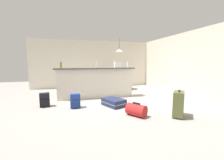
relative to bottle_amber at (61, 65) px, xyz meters
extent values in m
cube|color=gray|center=(1.64, -0.59, -1.27)|extent=(13.00, 13.00, 0.05)
cube|color=silver|center=(1.64, 2.46, 0.00)|extent=(6.60, 0.10, 2.50)
cube|color=silver|center=(4.69, -0.29, 0.00)|extent=(0.10, 6.00, 2.50)
cube|color=silver|center=(1.23, -0.09, -0.70)|extent=(2.80, 0.20, 1.09)
cube|color=#4C4C51|center=(1.23, -0.09, -0.13)|extent=(2.96, 0.40, 0.05)
cylinder|color=#9E661E|center=(0.00, 0.00, 0.00)|extent=(0.06, 0.06, 0.21)
cylinder|color=silver|center=(1.26, -0.05, 0.02)|extent=(0.06, 0.06, 0.26)
cylinder|color=silver|center=(2.48, -0.14, 0.00)|extent=(0.07, 0.07, 0.21)
cube|color=silver|center=(2.07, -0.15, 0.00)|extent=(0.26, 0.18, 0.22)
cube|color=#4C331E|center=(2.60, 1.38, -0.53)|extent=(1.10, 0.80, 0.04)
cylinder|color=#4C331E|center=(2.11, 1.04, -0.90)|extent=(0.06, 0.06, 0.70)
cylinder|color=#4C331E|center=(3.09, 1.04, -0.90)|extent=(0.06, 0.06, 0.70)
cylinder|color=#4C331E|center=(2.11, 1.72, -0.90)|extent=(0.06, 0.06, 0.70)
cylinder|color=#4C331E|center=(3.09, 1.72, -0.90)|extent=(0.06, 0.06, 0.70)
cube|color=#9E754C|center=(2.53, 0.73, -0.82)|extent=(0.42, 0.42, 0.04)
cube|color=#9E754C|center=(2.52, 0.91, -0.56)|extent=(0.40, 0.06, 0.48)
cylinder|color=#9E754C|center=(2.38, 0.56, -1.04)|extent=(0.04, 0.04, 0.41)
cylinder|color=#9E754C|center=(2.70, 0.57, -1.04)|extent=(0.04, 0.04, 0.41)
cylinder|color=#9E754C|center=(2.36, 0.88, -1.04)|extent=(0.04, 0.04, 0.41)
cylinder|color=#9E754C|center=(2.68, 0.89, -1.04)|extent=(0.04, 0.04, 0.41)
cylinder|color=black|center=(2.64, 1.42, 0.99)|extent=(0.01, 0.01, 0.53)
cone|color=white|center=(2.64, 1.42, 0.67)|extent=(0.34, 0.34, 0.14)
sphere|color=white|center=(2.64, 1.42, 0.59)|extent=(0.07, 0.07, 0.07)
cube|color=#1E284C|center=(1.59, -1.26, -1.14)|extent=(0.71, 0.82, 0.22)
cube|color=gray|center=(1.59, -1.26, -1.14)|extent=(0.73, 0.83, 0.02)
cube|color=#2D2D33|center=(1.42, -0.89, -1.14)|extent=(0.22, 0.20, 0.02)
cube|color=#233D93|center=(0.43, -1.16, -1.04)|extent=(0.29, 0.19, 0.42)
cube|color=navy|center=(0.44, -1.27, -1.11)|extent=(0.22, 0.07, 0.19)
cube|color=black|center=(0.36, -1.06, -1.06)|extent=(0.04, 0.03, 0.36)
cube|color=black|center=(0.50, -1.06, -1.06)|extent=(0.04, 0.03, 0.36)
cylinder|color=red|center=(1.89, -2.25, -1.10)|extent=(0.52, 0.57, 0.30)
cube|color=black|center=(1.89, -2.25, -0.93)|extent=(0.14, 0.18, 0.04)
cube|color=black|center=(-0.46, -0.79, -1.04)|extent=(0.31, 0.22, 0.42)
cube|color=black|center=(-0.44, -0.90, -1.11)|extent=(0.23, 0.10, 0.19)
cube|color=black|center=(-0.55, -0.71, -1.06)|extent=(0.04, 0.03, 0.36)
cube|color=black|center=(-0.41, -0.68, -1.06)|extent=(0.04, 0.03, 0.36)
cube|color=#51562D|center=(2.86, -2.58, -0.92)|extent=(0.47, 0.49, 0.60)
cylinder|color=black|center=(2.99, -2.44, -1.22)|extent=(0.06, 0.06, 0.06)
cylinder|color=black|center=(2.74, -2.72, -1.22)|extent=(0.06, 0.06, 0.06)
cube|color=#232328|center=(2.86, -2.58, -0.60)|extent=(0.12, 0.13, 0.04)
camera|label=1|loc=(0.35, -5.56, 0.09)|focal=23.75mm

